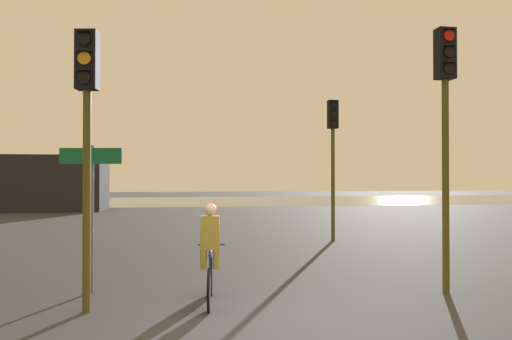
{
  "coord_description": "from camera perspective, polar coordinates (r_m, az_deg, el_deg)",
  "views": [
    {
      "loc": [
        -1.21,
        -6.59,
        2.05
      ],
      "look_at": [
        0.5,
        5.0,
        2.2
      ],
      "focal_mm": 35.0,
      "sensor_mm": 36.0,
      "label": 1
    }
  ],
  "objects": [
    {
      "name": "water_strip",
      "position": [
        41.6,
        -6.72,
        -3.55
      ],
      "size": [
        80.0,
        16.0,
        0.01
      ],
      "primitive_type": "cube",
      "color": "slate",
      "rests_on": "ground"
    },
    {
      "name": "traffic_light_near_left",
      "position": [
        8.0,
        -18.76,
        5.91
      ],
      "size": [
        0.35,
        0.37,
        4.26
      ],
      "rotation": [
        0.0,
        0.0,
        3.0
      ],
      "color": "#4C4719",
      "rests_on": "ground"
    },
    {
      "name": "traffic_light_near_right",
      "position": [
        9.47,
        20.83,
        6.49
      ],
      "size": [
        0.33,
        0.34,
        4.67
      ],
      "rotation": [
        0.0,
        0.0,
        3.17
      ],
      "color": "#4C4719",
      "rests_on": "ground"
    },
    {
      "name": "ground_plane",
      "position": [
        7.01,
        2.01,
        -17.74
      ],
      "size": [
        120.0,
        120.0,
        0.0
      ],
      "primitive_type": "plane",
      "color": "#333338"
    },
    {
      "name": "cyclist",
      "position": [
        8.14,
        -5.27,
        -9.42
      ],
      "size": [
        0.46,
        1.71,
        1.62
      ],
      "rotation": [
        0.0,
        0.0,
        -0.09
      ],
      "color": "black",
      "rests_on": "ground"
    },
    {
      "name": "direction_sign_post",
      "position": [
        9.26,
        -18.32,
        -2.88
      ],
      "size": [
        1.09,
        0.2,
        2.6
      ],
      "rotation": [
        0.0,
        0.0,
        2.99
      ],
      "color": "slate",
      "rests_on": "ground"
    },
    {
      "name": "traffic_light_far_right",
      "position": [
        16.06,
        8.78,
        3.05
      ],
      "size": [
        0.33,
        0.34,
        4.47
      ],
      "rotation": [
        0.0,
        0.0,
        3.12
      ],
      "color": "#4C4719",
      "rests_on": "ground"
    }
  ]
}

